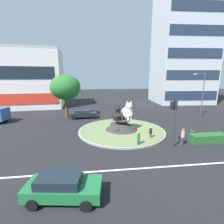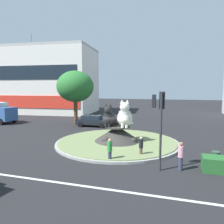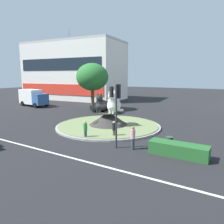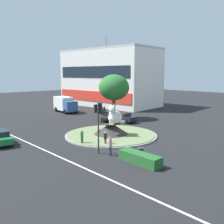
# 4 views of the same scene
# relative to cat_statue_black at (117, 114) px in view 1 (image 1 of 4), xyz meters

# --- Properties ---
(ground_plane) EXTENTS (160.00, 160.00, 0.00)m
(ground_plane) POSITION_rel_cat_statue_black_xyz_m (0.69, 0.30, -2.40)
(ground_plane) COLOR black
(lane_centreline) EXTENTS (112.00, 0.20, 0.01)m
(lane_centreline) POSITION_rel_cat_statue_black_xyz_m (0.69, -8.63, -2.39)
(lane_centreline) COLOR silver
(lane_centreline) RESTS_ON ground
(roundabout_island) EXTENTS (11.29, 11.29, 1.63)m
(roundabout_island) POSITION_rel_cat_statue_black_xyz_m (0.68, 0.30, -1.90)
(roundabout_island) COLOR gray
(roundabout_island) RESTS_ON ground
(cat_statue_black) EXTENTS (1.26, 2.08, 2.10)m
(cat_statue_black) POSITION_rel_cat_statue_black_xyz_m (0.00, 0.00, 0.00)
(cat_statue_black) COLOR black
(cat_statue_black) RESTS_ON roundabout_island
(cat_statue_white) EXTENTS (1.76, 2.64, 2.47)m
(cat_statue_white) POSITION_rel_cat_statue_black_xyz_m (1.42, 0.20, 0.14)
(cat_statue_white) COLOR silver
(cat_statue_white) RESTS_ON roundabout_island
(traffic_light_mast) EXTENTS (0.75, 0.50, 4.89)m
(traffic_light_mast) POSITION_rel_cat_statue_black_xyz_m (4.87, -5.20, 1.19)
(traffic_light_mast) COLOR #2D2D33
(traffic_light_mast) RESTS_ON ground
(shophouse_block) EXTENTS (24.06, 13.57, 16.61)m
(shophouse_block) POSITION_rel_cat_statue_black_xyz_m (-22.02, 20.88, 4.24)
(shophouse_block) COLOR silver
(shophouse_block) RESTS_ON ground
(office_tower) EXTENTS (15.02, 13.54, 35.51)m
(office_tower) POSITION_rel_cat_statue_black_xyz_m (21.95, 24.02, 15.36)
(office_tower) COLOR silver
(office_tower) RESTS_ON ground
(clipped_hedge_strip) EXTENTS (4.00, 1.20, 0.90)m
(clipped_hedge_strip) POSITION_rel_cat_statue_black_xyz_m (9.46, -4.49, -1.95)
(clipped_hedge_strip) COLOR #235B28
(clipped_hedge_strip) RESTS_ON ground
(broadleaf_tree_behind_island) EXTENTS (5.08, 5.08, 7.49)m
(broadleaf_tree_behind_island) POSITION_rel_cat_statue_black_xyz_m (-7.60, 8.64, 2.90)
(broadleaf_tree_behind_island) COLOR brown
(broadleaf_tree_behind_island) RESTS_ON ground
(streetlight_arm) EXTENTS (1.88, 0.65, 7.76)m
(streetlight_arm) POSITION_rel_cat_statue_black_xyz_m (16.47, 6.88, 2.04)
(streetlight_arm) COLOR #4C4C51
(streetlight_arm) RESTS_ON ground
(pedestrian_green_shirt) EXTENTS (0.33, 0.33, 1.65)m
(pedestrian_green_shirt) POSITION_rel_cat_statue_black_xyz_m (1.51, -4.74, -1.52)
(pedestrian_green_shirt) COLOR #33384C
(pedestrian_green_shirt) RESTS_ON ground
(pedestrian_pink_shirt) EXTENTS (0.35, 0.35, 1.80)m
(pedestrian_pink_shirt) POSITION_rel_cat_statue_black_xyz_m (6.18, -4.92, -1.44)
(pedestrian_pink_shirt) COLOR #33384C
(pedestrian_pink_shirt) RESTS_ON ground
(pedestrian_black_shirt) EXTENTS (0.31, 0.31, 1.54)m
(pedestrian_black_shirt) POSITION_rel_cat_statue_black_xyz_m (3.41, -3.07, -1.58)
(pedestrian_black_shirt) COLOR brown
(pedestrian_black_shirt) RESTS_ON ground
(sedan_on_far_lane) EXTENTS (4.52, 2.10, 1.49)m
(sedan_on_far_lane) POSITION_rel_cat_statue_black_xyz_m (-4.70, 7.84, -1.61)
(sedan_on_far_lane) COLOR black
(sedan_on_far_lane) RESTS_ON ground
(parked_car_right) EXTENTS (4.52, 2.48, 1.52)m
(parked_car_right) POSITION_rel_cat_statue_black_xyz_m (-4.81, -11.09, -1.60)
(parked_car_right) COLOR #1E6B38
(parked_car_right) RESTS_ON ground
(litter_bin) EXTENTS (0.56, 0.56, 0.90)m
(litter_bin) POSITION_rel_cat_statue_black_xyz_m (8.44, -3.22, -1.95)
(litter_bin) COLOR #2D4233
(litter_bin) RESTS_ON ground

